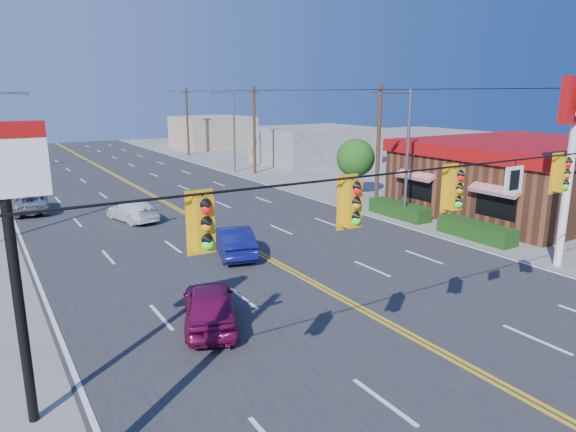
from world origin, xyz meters
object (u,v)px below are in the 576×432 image
car_magenta (210,306)px  car_white (133,211)px  kfc_pylon (574,134)px  car_silver (31,204)px  kfc (524,176)px  signal_span (481,205)px  pizza_hut_sign (7,214)px  car_blue (233,242)px

car_magenta → car_white: 16.30m
kfc_pylon → car_silver: 31.89m
kfc_pylon → car_white: (-14.46, 18.73, -5.41)m
kfc → kfc_pylon: bearing=-138.0°
signal_span → pizza_hut_sign: (-10.88, 4.00, 0.30)m
signal_span → car_silver: 30.10m
signal_span → car_blue: 13.84m
car_white → car_silver: bearing=-61.5°
pizza_hut_sign → car_blue: 14.16m
kfc_pylon → car_blue: size_ratio=1.92×
signal_span → pizza_hut_sign: 11.60m
car_white → kfc_pylon: bearing=114.9°
car_silver → kfc_pylon: bearing=134.0°
signal_span → kfc_pylon: signal_span is taller
car_white → car_blue: bearing=90.7°
pizza_hut_sign → car_silver: pizza_hut_sign is taller
kfc → car_silver: kfc is taller
car_blue → car_white: bearing=-61.4°
kfc → kfc_pylon: kfc_pylon is taller
kfc → car_blue: kfc is taller
signal_span → kfc_pylon: (11.12, 4.00, 1.16)m
car_silver → car_magenta: bearing=104.0°
signal_span → car_blue: (-1.05, 13.16, -4.16)m
car_magenta → car_blue: bearing=-100.9°
signal_span → kfc: signal_span is taller
signal_span → kfc_pylon: size_ratio=2.86×
car_blue → kfc: bearing=-168.1°
kfc → car_silver: size_ratio=3.49×
kfc → car_white: size_ratio=3.72×
car_blue → kfc_pylon: bearing=158.1°
pizza_hut_sign → car_magenta: 7.70m
kfc_pylon → car_blue: (-12.17, 9.16, -5.32)m
kfc → car_white: (-23.36, 10.73, -1.74)m
kfc_pylon → pizza_hut_sign: bearing=180.0°
kfc_pylon → car_silver: kfc_pylon is taller
signal_span → pizza_hut_sign: signal_span is taller
pizza_hut_sign → kfc_pylon: bearing=0.0°
signal_span → car_white: bearing=98.4°
kfc → car_blue: (-21.07, 1.16, -1.65)m
car_blue → car_white: car_blue is taller
signal_span → car_white: 23.36m
signal_span → car_silver: size_ratio=5.21×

